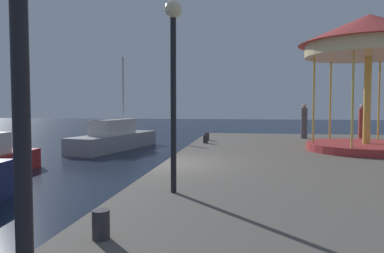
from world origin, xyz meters
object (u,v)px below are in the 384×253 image
object	(u,v)px
sailboat_grey	(115,138)
lamp_post_mid_promenade	(173,61)
carousel	(369,49)
person_mid_promenade	(362,123)
bollard_north	(207,136)
bollard_south	(101,225)
person_far_corner	(304,122)
bollard_center	(205,139)

from	to	relation	value
sailboat_grey	lamp_post_mid_promenade	bearing A→B (deg)	-65.12
carousel	lamp_post_mid_promenade	bearing A→B (deg)	-127.59
carousel	person_mid_promenade	distance (m)	6.30
bollard_north	bollard_south	size ratio (longest dim) A/B	1.00
lamp_post_mid_promenade	person_far_corner	bearing A→B (deg)	71.14
bollard_south	bollard_north	bearing A→B (deg)	90.41
bollard_north	bollard_center	bearing A→B (deg)	-86.57
lamp_post_mid_promenade	person_mid_promenade	world-z (taller)	lamp_post_mid_promenade
person_mid_promenade	carousel	bearing A→B (deg)	-104.40
carousel	bollard_north	xyz separation A→B (m)	(-6.82, 3.61, -3.86)
sailboat_grey	person_mid_promenade	bearing A→B (deg)	-0.60
carousel	person_far_corner	xyz separation A→B (m)	(-1.61, 5.50, -3.16)
sailboat_grey	bollard_north	size ratio (longest dim) A/B	18.54
sailboat_grey	person_far_corner	distance (m)	10.99
sailboat_grey	person_mid_promenade	world-z (taller)	sailboat_grey
person_mid_promenade	bollard_south	bearing A→B (deg)	-116.44
lamp_post_mid_promenade	bollard_south	size ratio (longest dim) A/B	9.90
bollard_north	bollard_center	world-z (taller)	same
bollard_north	person_far_corner	xyz separation A→B (m)	(5.21, 1.89, 0.70)
carousel	lamp_post_mid_promenade	size ratio (longest dim) A/B	1.37
sailboat_grey	bollard_center	size ratio (longest dim) A/B	18.54
sailboat_grey	bollard_south	size ratio (longest dim) A/B	18.54
lamp_post_mid_promenade	sailboat_grey	bearing A→B (deg)	114.88
bollard_south	person_far_corner	world-z (taller)	person_far_corner
person_mid_promenade	person_far_corner	bearing A→B (deg)	175.65
person_far_corner	person_mid_promenade	size ratio (longest dim) A/B	1.02
lamp_post_mid_promenade	bollard_center	bearing A→B (deg)	92.59
person_far_corner	person_mid_promenade	xyz separation A→B (m)	(2.96, -0.23, -0.02)
lamp_post_mid_promenade	person_mid_promenade	size ratio (longest dim) A/B	2.10
carousel	person_mid_promenade	xyz separation A→B (m)	(1.35, 5.27, -3.18)
sailboat_grey	bollard_south	bearing A→B (deg)	-70.38
bollard_south	bollard_center	xyz separation A→B (m)	(-0.01, 13.04, 0.00)
bollard_center	person_mid_promenade	bearing A→B (deg)	21.49
sailboat_grey	bollard_center	bearing A→B (deg)	-29.75
carousel	bollard_center	world-z (taller)	carousel
bollard_north	bollard_south	world-z (taller)	same
lamp_post_mid_promenade	person_mid_promenade	xyz separation A→B (m)	(7.62, 13.41, -1.85)
sailboat_grey	bollard_north	xyz separation A→B (m)	(5.73, -1.81, 0.32)
bollard_center	bollard_north	bearing A→B (deg)	93.43
carousel	lamp_post_mid_promenade	distance (m)	10.35
sailboat_grey	person_mid_promenade	size ratio (longest dim) A/B	3.93
bollard_south	lamp_post_mid_promenade	bearing A→B (deg)	80.94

